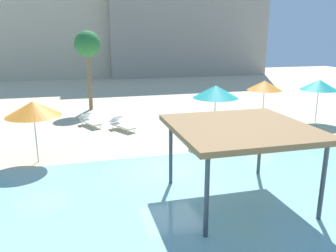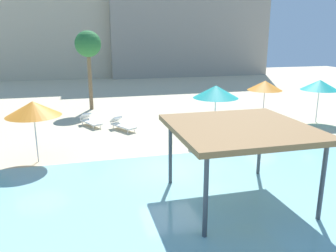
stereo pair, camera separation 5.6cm
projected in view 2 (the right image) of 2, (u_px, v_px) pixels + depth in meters
ground_plane at (170, 168)px, 14.65m from camera, size 80.00×80.00×0.00m
lagoon_water at (218, 234)px, 9.74m from camera, size 44.00×13.50×0.04m
shade_pavilion at (240, 130)px, 11.15m from camera, size 4.40×4.40×2.66m
beach_umbrella_teal_1 at (320, 85)px, 21.72m from camera, size 2.35×2.35×2.74m
beach_umbrella_orange_2 at (265, 86)px, 20.95m from camera, size 2.12×2.12×2.79m
beach_umbrella_teal_3 at (216, 92)px, 17.88m from camera, size 2.38×2.38×2.95m
beach_umbrella_orange_4 at (33, 109)px, 14.72m from camera, size 2.35×2.35×2.75m
lounge_chair_1 at (90, 121)px, 21.29m from camera, size 1.34×1.97×0.74m
lounge_chair_3 at (192, 126)px, 20.13m from camera, size 0.61×1.90×0.74m
lounge_chair_4 at (122, 124)px, 20.41m from camera, size 1.45×1.95×0.74m
palm_tree_1 at (88, 46)px, 24.89m from camera, size 1.90×1.90×5.80m
hotel_block_0 at (76, 9)px, 45.80m from camera, size 23.89×9.06×17.64m
hotel_block_1 at (183, 10)px, 48.46m from camera, size 21.55×10.27×17.74m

